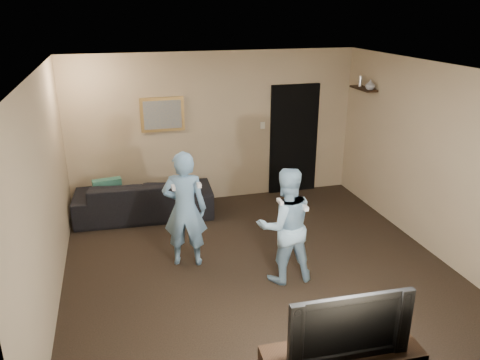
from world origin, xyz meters
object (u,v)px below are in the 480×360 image
object	(u,v)px
television	(345,321)
wii_player_left	(185,209)
sofa	(144,198)
wii_player_right	(285,225)

from	to	relation	value
television	wii_player_left	world-z (taller)	wii_player_left
sofa	wii_player_right	bearing A→B (deg)	126.73
wii_player_left	wii_player_right	xyz separation A→B (m)	(1.13, -0.72, -0.04)
wii_player_left	wii_player_right	bearing A→B (deg)	-32.43
sofa	wii_player_right	xyz separation A→B (m)	(1.56, -2.41, 0.43)
television	wii_player_right	xyz separation A→B (m)	(0.19, 1.95, -0.06)
wii_player_left	wii_player_right	distance (m)	1.34
sofa	wii_player_right	distance (m)	2.90
television	wii_player_left	xyz separation A→B (m)	(-0.94, 2.67, -0.02)
sofa	wii_player_left	xyz separation A→B (m)	(0.43, -1.69, 0.47)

